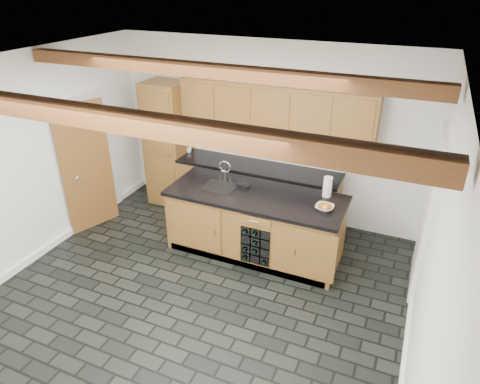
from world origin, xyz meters
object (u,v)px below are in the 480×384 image
at_px(paper_towel, 327,187).
at_px(fruit_bowl, 325,208).
at_px(island, 255,224).
at_px(kitchen_scale, 243,185).

bearing_deg(paper_towel, fruit_bowl, -80.86).
height_order(island, paper_towel, paper_towel).
height_order(fruit_bowl, paper_towel, paper_towel).
relative_size(island, kitchen_scale, 12.10).
bearing_deg(fruit_bowl, paper_towel, 99.14).
bearing_deg(kitchen_scale, island, -15.29).
xyz_separation_m(island, kitchen_scale, (-0.26, 0.14, 0.49)).
height_order(kitchen_scale, fruit_bowl, same).
distance_m(island, fruit_bowl, 1.08).
bearing_deg(kitchen_scale, paper_towel, 24.07).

